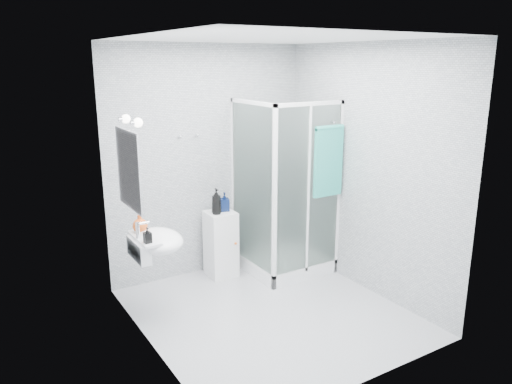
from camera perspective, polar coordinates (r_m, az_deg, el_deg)
room at (r=4.60m, az=1.76°, el=0.77°), size 2.40×2.60×2.60m
shower_enclosure at (r=5.81m, az=3.05°, el=-4.98°), size 0.90×0.95×2.00m
wall_basin at (r=4.71m, az=-11.49°, el=-5.60°), size 0.46×0.56×0.35m
mirror at (r=4.46m, az=-14.35°, el=2.49°), size 0.02×0.60×0.70m
vanity_lights at (r=4.40m, az=-14.08°, el=7.91°), size 0.10×0.40×0.08m
wall_hooks at (r=5.50m, az=-7.69°, el=6.38°), size 0.23×0.06×0.03m
storage_cabinet at (r=5.75m, az=-4.02°, el=-5.93°), size 0.32×0.34×0.76m
hand_towel at (r=5.44m, az=8.28°, el=3.69°), size 0.36×0.05×0.77m
shampoo_bottle_a at (r=5.53m, az=-4.55°, el=-1.08°), size 0.12×0.12×0.29m
shampoo_bottle_b at (r=5.64m, az=-3.62°, el=-1.12°), size 0.12×0.12×0.21m
soap_dispenser_orange at (r=4.77m, az=-13.13°, el=-3.45°), size 0.16×0.16×0.18m
soap_dispenser_black at (r=4.49m, az=-12.30°, el=-4.85°), size 0.07×0.07×0.14m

